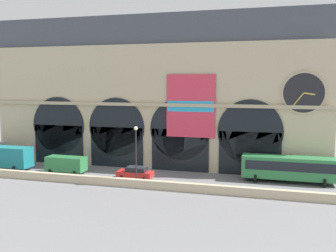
% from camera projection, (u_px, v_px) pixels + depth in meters
% --- Properties ---
extents(ground_plane, '(200.00, 200.00, 0.00)m').
position_uv_depth(ground_plane, '(135.00, 177.00, 47.64)').
color(ground_plane, slate).
extents(quay_parapet_wall, '(90.00, 0.70, 0.97)m').
position_uv_depth(quay_parapet_wall, '(122.00, 182.00, 43.46)').
color(quay_parapet_wall, '#BCAD8C').
rests_on(quay_parapet_wall, ground).
extents(station_building, '(47.54, 4.85, 21.04)m').
position_uv_depth(station_building, '(153.00, 94.00, 53.35)').
color(station_building, '#BCAD8C').
rests_on(station_building, ground).
extents(box_truck_west, '(7.50, 2.91, 3.12)m').
position_uv_depth(box_truck_west, '(6.00, 157.00, 51.99)').
color(box_truck_west, '#2D7A42').
rests_on(box_truck_west, ground).
extents(van_midwest, '(5.20, 2.48, 2.20)m').
position_uv_depth(van_midwest, '(66.00, 164.00, 49.70)').
color(van_midwest, '#2D7A42').
rests_on(van_midwest, ground).
extents(car_center, '(4.40, 2.22, 1.55)m').
position_uv_depth(car_center, '(136.00, 173.00, 46.73)').
color(car_center, red).
rests_on(car_center, ground).
extents(bus_east, '(11.00, 3.25, 3.10)m').
position_uv_depth(bus_east, '(289.00, 168.00, 45.12)').
color(bus_east, '#2D7A42').
rests_on(bus_east, ground).
extents(street_lamp_quayside, '(0.44, 0.44, 6.90)m').
position_uv_depth(street_lamp_quayside, '(136.00, 148.00, 43.38)').
color(street_lamp_quayside, black).
rests_on(street_lamp_quayside, ground).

